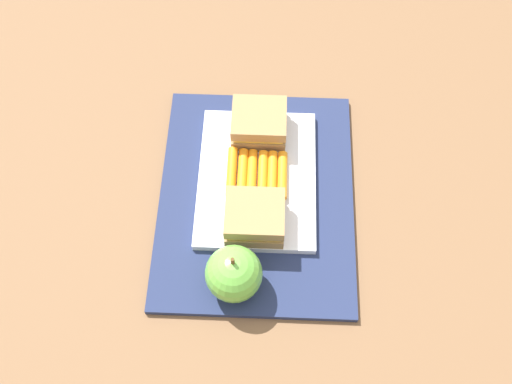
# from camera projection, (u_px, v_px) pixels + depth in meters

# --- Properties ---
(ground_plane) EXTENTS (2.40, 2.40, 0.00)m
(ground_plane) POSITION_uv_depth(u_px,v_px,m) (256.00, 198.00, 0.88)
(ground_plane) COLOR brown
(lunchbag_mat) EXTENTS (0.36, 0.28, 0.01)m
(lunchbag_mat) POSITION_uv_depth(u_px,v_px,m) (256.00, 197.00, 0.88)
(lunchbag_mat) COLOR navy
(lunchbag_mat) RESTS_ON ground_plane
(food_tray) EXTENTS (0.23, 0.17, 0.01)m
(food_tray) POSITION_uv_depth(u_px,v_px,m) (257.00, 178.00, 0.88)
(food_tray) COLOR white
(food_tray) RESTS_ON lunchbag_mat
(sandwich_half_left) EXTENTS (0.07, 0.08, 0.04)m
(sandwich_half_left) POSITION_uv_depth(u_px,v_px,m) (259.00, 123.00, 0.89)
(sandwich_half_left) COLOR #9E7A4C
(sandwich_half_left) RESTS_ON food_tray
(sandwich_half_right) EXTENTS (0.07, 0.08, 0.04)m
(sandwich_half_right) POSITION_uv_depth(u_px,v_px,m) (255.00, 217.00, 0.82)
(sandwich_half_right) COLOR #9E7A4C
(sandwich_half_right) RESTS_ON food_tray
(carrot_sticks_bundle) EXTENTS (0.08, 0.09, 0.02)m
(carrot_sticks_bundle) POSITION_uv_depth(u_px,v_px,m) (257.00, 174.00, 0.87)
(carrot_sticks_bundle) COLOR orange
(carrot_sticks_bundle) RESTS_ON food_tray
(apple) EXTENTS (0.08, 0.08, 0.09)m
(apple) POSITION_uv_depth(u_px,v_px,m) (234.00, 274.00, 0.78)
(apple) COLOR #66B742
(apple) RESTS_ON lunchbag_mat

